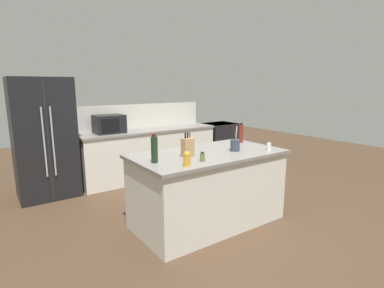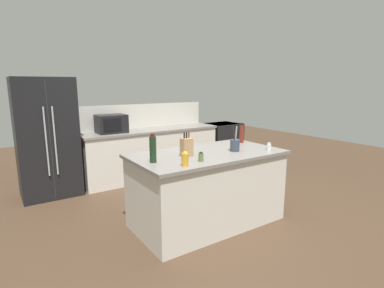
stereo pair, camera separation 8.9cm
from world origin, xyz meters
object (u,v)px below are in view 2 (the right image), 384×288
(spice_jar_paprika, at_px, (190,145))
(spice_jar_oregano, at_px, (201,157))
(vinegar_bottle, at_px, (242,133))
(utensil_crock, at_px, (235,145))
(range_oven, at_px, (222,143))
(wine_bottle, at_px, (153,149))
(microwave, at_px, (111,124))
(refrigerator, at_px, (47,138))
(honey_jar, at_px, (185,159))
(knife_block, at_px, (187,147))
(salt_shaker, at_px, (269,147))

(spice_jar_paprika, distance_m, spice_jar_oregano, 0.65)
(vinegar_bottle, height_order, spice_jar_oregano, vinegar_bottle)
(utensil_crock, height_order, vinegar_bottle, utensil_crock)
(range_oven, bearing_deg, wine_bottle, -141.61)
(microwave, relative_size, utensil_crock, 1.57)
(refrigerator, distance_m, spice_jar_oregano, 2.83)
(spice_jar_paprika, bearing_deg, vinegar_bottle, -3.58)
(wine_bottle, height_order, spice_jar_oregano, wine_bottle)
(honey_jar, height_order, vinegar_bottle, vinegar_bottle)
(wine_bottle, xyz_separation_m, spice_jar_paprika, (0.71, 0.35, -0.10))
(microwave, height_order, vinegar_bottle, microwave)
(wine_bottle, xyz_separation_m, vinegar_bottle, (1.59, 0.29, -0.01))
(honey_jar, bearing_deg, spice_jar_paprika, 53.14)
(knife_block, xyz_separation_m, spice_jar_oregano, (0.01, -0.28, -0.06))
(vinegar_bottle, bearing_deg, honey_jar, -156.05)
(range_oven, xyz_separation_m, honey_jar, (-2.64, -2.57, 0.54))
(utensil_crock, distance_m, spice_jar_paprika, 0.59)
(utensil_crock, bearing_deg, spice_jar_paprika, 134.06)
(refrigerator, relative_size, honey_jar, 12.63)
(knife_block, distance_m, vinegar_bottle, 1.17)
(salt_shaker, distance_m, vinegar_bottle, 0.61)
(honey_jar, distance_m, wine_bottle, 0.39)
(utensil_crock, relative_size, salt_shaker, 3.01)
(utensil_crock, bearing_deg, range_oven, 53.53)
(salt_shaker, bearing_deg, utensil_crock, 149.79)
(honey_jar, bearing_deg, refrigerator, 109.75)
(honey_jar, distance_m, spice_jar_paprika, 0.83)
(spice_jar_oregano, bearing_deg, honey_jar, -165.75)
(spice_jar_oregano, bearing_deg, salt_shaker, -2.65)
(range_oven, distance_m, knife_block, 3.32)
(wine_bottle, bearing_deg, salt_shaker, -11.27)
(utensil_crock, relative_size, wine_bottle, 1.00)
(range_oven, distance_m, wine_bottle, 3.69)
(microwave, xyz_separation_m, knife_block, (0.14, -2.23, -0.05))
(utensil_crock, height_order, spice_jar_paprika, utensil_crock)
(honey_jar, bearing_deg, salt_shaker, 0.69)
(spice_jar_oregano, bearing_deg, utensil_crock, 15.01)
(spice_jar_oregano, bearing_deg, knife_block, 91.83)
(range_oven, distance_m, vinegar_bottle, 2.41)
(refrigerator, relative_size, salt_shaker, 17.79)
(utensil_crock, height_order, honey_jar, utensil_crock)
(range_oven, bearing_deg, spice_jar_paprika, -138.24)
(spice_jar_oregano, bearing_deg, refrigerator, 115.01)
(honey_jar, bearing_deg, vinegar_bottle, 23.95)
(refrigerator, bearing_deg, wine_bottle, -72.45)
(microwave, bearing_deg, honey_jar, -92.30)
(microwave, height_order, knife_block, microwave)
(utensil_crock, xyz_separation_m, spice_jar_oregano, (-0.66, -0.18, -0.03))
(utensil_crock, distance_m, spice_jar_oregano, 0.68)
(microwave, xyz_separation_m, spice_jar_paprika, (0.40, -1.91, -0.11))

